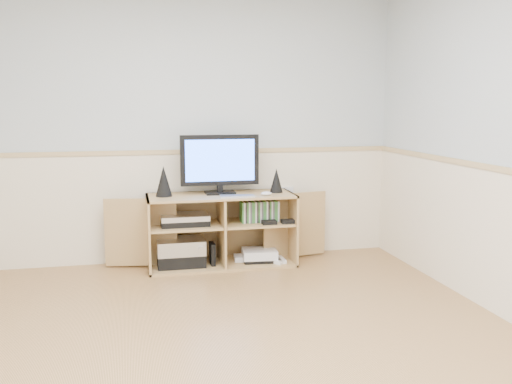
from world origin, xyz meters
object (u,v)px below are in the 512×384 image
(media_cabinet, at_px, (220,228))
(keyboard, at_px, (237,196))
(monitor, at_px, (220,162))
(game_consoles, at_px, (258,255))

(media_cabinet, distance_m, keyboard, 0.40)
(monitor, bearing_deg, media_cabinet, 90.00)
(media_cabinet, xyz_separation_m, keyboard, (0.12, -0.20, 0.32))
(keyboard, bearing_deg, media_cabinet, 125.91)
(game_consoles, bearing_deg, keyboard, -149.77)
(monitor, relative_size, keyboard, 2.37)
(media_cabinet, bearing_deg, game_consoles, -11.67)
(media_cabinet, bearing_deg, keyboard, -58.53)
(game_consoles, bearing_deg, monitor, 169.86)
(keyboard, xyz_separation_m, game_consoles, (0.22, 0.13, -0.59))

